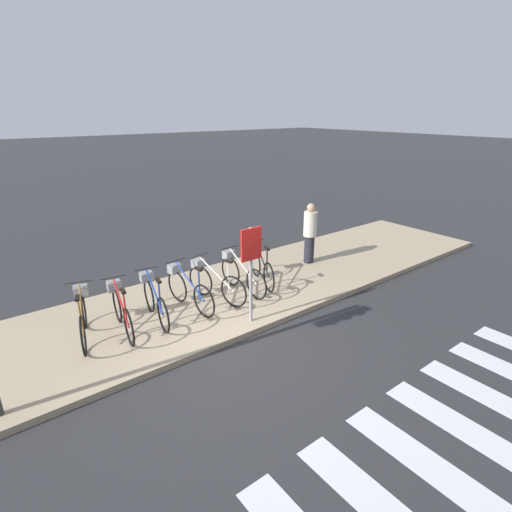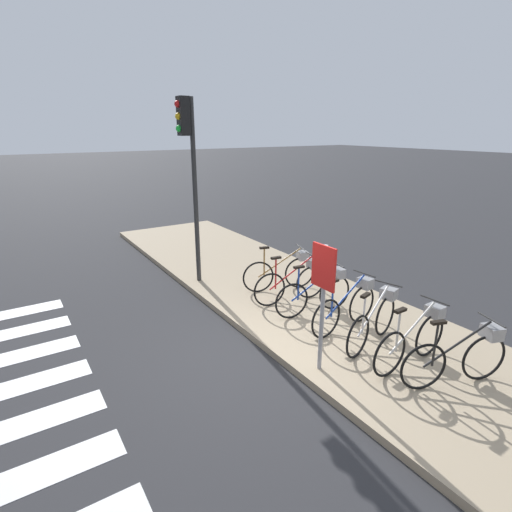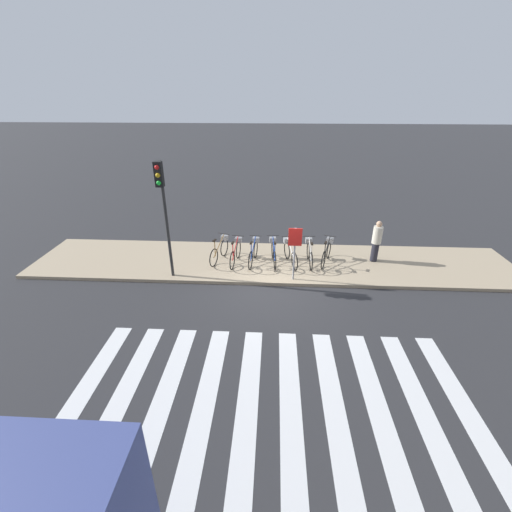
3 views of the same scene
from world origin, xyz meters
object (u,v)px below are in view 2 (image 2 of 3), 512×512
Objects in this scene: parked_bicycle_1 at (295,281)px; sign_post at (323,287)px; parked_bicycle_2 at (318,291)px; parked_bicycle_3 at (348,304)px; parked_bicycle_5 at (415,337)px; traffic_light at (189,154)px; parked_bicycle_4 at (375,318)px; parked_bicycle_0 at (283,270)px; parked_bicycle_6 at (461,355)px.

parked_bicycle_1 is 0.86× the size of sign_post.
parked_bicycle_2 and parked_bicycle_3 have the same top height.
sign_post is at bearing -40.58° from parked_bicycle_2.
parked_bicycle_5 is 0.41× the size of traffic_light.
parked_bicycle_5 is 1.63m from sign_post.
parked_bicycle_4 is at bearing -178.21° from parked_bicycle_5.
sign_post is at bearing -26.75° from parked_bicycle_0.
sign_post is (1.41, -1.21, 0.83)m from parked_bicycle_2.
traffic_light is (-4.08, -1.27, 2.36)m from parked_bicycle_4.
parked_bicycle_4 and parked_bicycle_5 have the same top height.
sign_post reaches higher than parked_bicycle_0.
sign_post reaches higher than parked_bicycle_2.
parked_bicycle_4 is (0.60, -0.02, 0.00)m from parked_bicycle_3.
parked_bicycle_0 is 1.00× the size of parked_bicycle_4.
parked_bicycle_0 is at bearing 179.94° from parked_bicycle_6.
parked_bicycle_4 is 1.49m from sign_post.
parked_bicycle_5 and parked_bicycle_6 have the same top height.
parked_bicycle_0 is 3.96m from parked_bicycle_6.
parked_bicycle_1 and parked_bicycle_5 have the same top height.
parked_bicycle_6 is at bearing 2.94° from parked_bicycle_1.
traffic_light reaches higher than parked_bicycle_3.
parked_bicycle_3 is at bearing 3.08° from parked_bicycle_2.
parked_bicycle_5 is at bearing 0.27° from parked_bicycle_3.
parked_bicycle_0 is at bearing 43.30° from traffic_light.
parked_bicycle_5 is 0.65m from parked_bicycle_6.
parked_bicycle_6 is 0.82× the size of sign_post.
parked_bicycle_1 is 1.00× the size of parked_bicycle_3.
sign_post is (0.68, -1.25, 0.83)m from parked_bicycle_3.
parked_bicycle_3 is 4.39m from traffic_light.
parked_bicycle_3 is at bearing -177.17° from parked_bicycle_6.
parked_bicycle_1 is at bearing -16.00° from parked_bicycle_0.
parked_bicycle_4 is 0.72m from parked_bicycle_5.
sign_post reaches higher than parked_bicycle_3.
traffic_light is (-5.44, -1.39, 2.36)m from parked_bicycle_6.
traffic_light is at bearing -155.46° from parked_bicycle_2.
parked_bicycle_6 is (0.65, 0.09, 0.00)m from parked_bicycle_5.
parked_bicycle_3 is 0.41× the size of traffic_light.
parked_bicycle_3 is at bearing 118.53° from sign_post.
parked_bicycle_0 is 3.11m from traffic_light.
parked_bicycle_0 is at bearing 178.36° from parked_bicycle_5.
parked_bicycle_3 and parked_bicycle_5 have the same top height.
parked_bicycle_1 is 1.02× the size of parked_bicycle_4.
parked_bicycle_0 is 0.40× the size of traffic_light.
parked_bicycle_4 is at bearing 93.43° from sign_post.
traffic_light reaches higher than parked_bicycle_4.
traffic_light reaches higher than parked_bicycle_2.
parked_bicycle_5 is at bearing 1.72° from parked_bicycle_1.
parked_bicycle_1 is 0.41× the size of traffic_light.
parked_bicycle_1 is at bearing -177.06° from parked_bicycle_6.
parked_bicycle_6 is (1.36, 0.11, 0.00)m from parked_bicycle_4.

